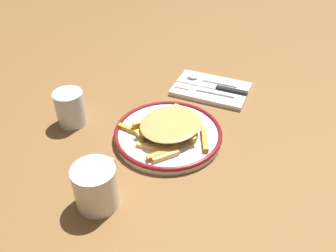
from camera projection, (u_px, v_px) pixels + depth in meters
name	position (u px, v px, depth m)	size (l,w,h in m)	color
ground_plane	(168.00, 138.00, 0.87)	(2.60, 2.60, 0.00)	brown
plate	(168.00, 134.00, 0.86)	(0.26, 0.26, 0.02)	silver
fries_heap	(170.00, 126.00, 0.84)	(0.21, 0.23, 0.04)	#EBB567
napkin	(211.00, 89.00, 1.03)	(0.14, 0.21, 0.01)	white
fork	(204.00, 90.00, 1.01)	(0.03, 0.18, 0.00)	silver
knife	(218.00, 88.00, 1.02)	(0.03, 0.21, 0.01)	black
spoon	(203.00, 79.00, 1.05)	(0.03, 0.15, 0.01)	silver
water_glass	(70.00, 108.00, 0.89)	(0.07, 0.07, 0.09)	silver
coffee_mug	(96.00, 186.00, 0.68)	(0.11, 0.08, 0.09)	white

